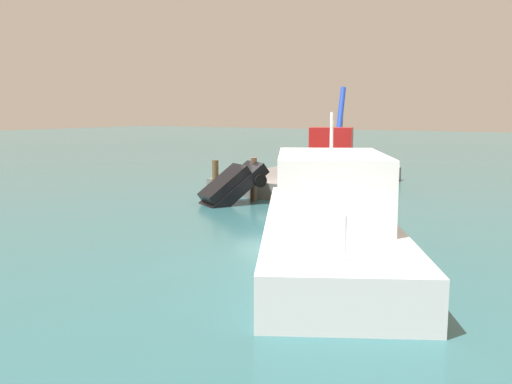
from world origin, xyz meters
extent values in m
plane|color=#2D6066|center=(0.00, 0.00, 0.00)|extent=(200.00, 200.00, 0.00)
cube|color=slate|center=(-5.76, 0.00, 0.43)|extent=(11.51, 7.25, 0.85)
cube|color=maroon|center=(-6.99, 0.85, 1.58)|extent=(6.15, 4.09, 0.45)
cube|color=#AF1919|center=(-5.04, 1.47, 2.68)|extent=(2.24, 2.74, 1.76)
cylinder|color=black|center=(-5.48, 2.63, 1.35)|extent=(1.04, 0.59, 1.00)
cylinder|color=black|center=(-4.72, 0.28, 1.35)|extent=(1.04, 0.59, 1.00)
cylinder|color=black|center=(-9.25, 1.41, 1.35)|extent=(1.04, 0.59, 1.00)
cylinder|color=black|center=(-8.49, -0.93, 1.35)|extent=(1.04, 0.59, 1.00)
cylinder|color=#1938A5|center=(-10.44, -0.26, 4.11)|extent=(4.02, 1.60, 4.08)
cube|color=#1938A5|center=(-8.60, 0.32, 2.05)|extent=(1.00, 1.00, 0.50)
cylinder|color=#4C4C19|center=(-12.27, -0.85, 3.62)|extent=(0.04, 0.04, 4.82)
cylinder|color=black|center=(-3.51, 2.85, 1.22)|extent=(0.28, 0.28, 0.73)
cylinder|color=green|center=(-3.51, 2.85, 1.94)|extent=(0.34, 0.34, 0.73)
sphere|color=tan|center=(-3.51, 2.85, 2.41)|extent=(0.21, 0.21, 0.21)
cube|color=black|center=(2.10, -0.89, 0.49)|extent=(4.21, 3.49, 3.04)
cube|color=black|center=(2.20, -0.95, 1.02)|extent=(2.70, 2.47, 1.80)
cylinder|color=black|center=(3.46, -0.69, -0.65)|extent=(0.88, 0.65, 0.89)
cylinder|color=black|center=(2.56, -2.19, -0.65)|extent=(0.88, 0.65, 0.89)
cylinder|color=black|center=(1.35, 0.58, 1.16)|extent=(0.88, 0.65, 0.89)
cylinder|color=black|center=(0.45, -0.92, 1.16)|extent=(0.88, 0.65, 0.89)
cube|color=white|center=(8.39, 7.27, 0.13)|extent=(13.23, 9.42, 2.24)
cone|color=white|center=(2.67, 4.26, 0.13)|extent=(5.80, 5.51, 3.84)
cube|color=white|center=(8.96, 7.57, 2.26)|extent=(5.69, 4.96, 2.02)
cylinder|color=white|center=(8.96, 7.57, 3.87)|extent=(0.10, 0.10, 1.20)
cylinder|color=silver|center=(4.39, 5.16, 1.74)|extent=(0.06, 0.06, 1.00)
cylinder|color=silver|center=(12.97, 9.68, 1.74)|extent=(0.06, 0.06, 1.00)
cylinder|color=brown|center=(0.63, -2.57, 0.98)|extent=(0.34, 0.34, 1.95)
cylinder|color=brown|center=(0.71, -0.16, 1.10)|extent=(0.31, 0.31, 2.20)
cylinder|color=brown|center=(0.88, 2.67, 0.90)|extent=(0.44, 0.44, 1.80)
camera|label=1|loc=(24.10, 14.15, 4.52)|focal=38.85mm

